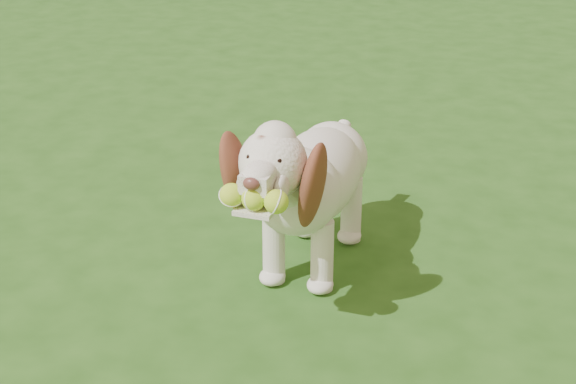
# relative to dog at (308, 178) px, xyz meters

# --- Properties ---
(ground) EXTENTS (80.00, 80.00, 0.00)m
(ground) POSITION_rel_dog_xyz_m (-0.11, 0.17, -0.41)
(ground) COLOR #224A15
(ground) RESTS_ON ground
(dog) EXTENTS (0.44, 1.20, 0.78)m
(dog) POSITION_rel_dog_xyz_m (0.00, 0.00, 0.00)
(dog) COLOR silver
(dog) RESTS_ON ground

